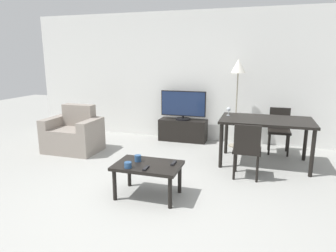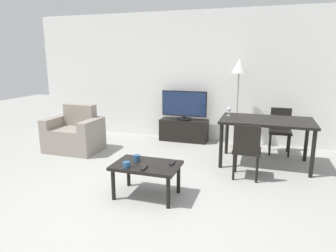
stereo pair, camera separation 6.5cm
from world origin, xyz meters
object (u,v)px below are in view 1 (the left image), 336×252
armchair (74,135)px  tv (183,105)px  cup_colored_far (128,165)px  wine_glass_left (229,110)px  cup_white_near (138,158)px  remote_primary (146,168)px  dining_table (266,124)px  remote_secondary (174,163)px  coffee_table (148,168)px  tv_stand (183,130)px  floor_lamp (238,72)px  dining_chair_far (279,128)px  dining_chair_near (247,148)px

armchair → tv: bearing=36.0°
cup_colored_far → wine_glass_left: 2.30m
cup_white_near → cup_colored_far: (-0.03, -0.25, -0.01)m
remote_primary → tv: bearing=95.3°
dining_table → cup_colored_far: bearing=-130.3°
remote_secondary → coffee_table: bearing=-161.4°
remote_primary → cup_colored_far: size_ratio=1.63×
tv_stand → dining_table: (1.66, -1.00, 0.45)m
floor_lamp → cup_colored_far: size_ratio=18.80×
dining_chair_far → cup_white_near: 3.03m
floor_lamp → wine_glass_left: size_ratio=11.85×
wine_glass_left → tv_stand: bearing=139.9°
dining_table → dining_chair_far: 0.82m
tv → remote_secondary: 2.68m
dining_chair_near → cup_white_near: (-1.33, -0.90, 0.01)m
armchair → cup_colored_far: armchair is taller
dining_chair_near → remote_primary: size_ratio=5.56×
floor_lamp → cup_white_near: size_ratio=20.08×
tv → coffee_table: size_ratio=1.15×
dining_chair_near → dining_chair_far: (0.51, 1.50, 0.00)m
wine_glass_left → cup_white_near: bearing=-118.1°
coffee_table → cup_white_near: cup_white_near is taller
coffee_table → dining_chair_far: 2.98m
remote_primary → cup_colored_far: (-0.22, -0.03, 0.03)m
armchair → wine_glass_left: (2.84, 0.45, 0.55)m
wine_glass_left → remote_secondary: bearing=-105.6°
tv → remote_primary: 2.90m
dining_chair_far → tv_stand: bearing=172.5°
tv → dining_chair_near: (1.40, -1.75, -0.30)m
tv → dining_table: 1.94m
tv_stand → dining_chair_far: dining_chair_far is taller
dining_table → cup_colored_far: (-1.61, -1.90, -0.21)m
armchair → wine_glass_left: bearing=9.1°
floor_lamp → remote_primary: bearing=-106.8°
floor_lamp → remote_secondary: 2.76m
armchair → remote_primary: size_ratio=6.60×
tv → remote_secondary: bearing=-78.3°
dining_table → cup_colored_far: size_ratio=15.95×
cup_white_near → dining_table: bearing=46.1°
remote_primary → wine_glass_left: (0.76, 2.01, 0.42)m
armchair → tv_stand: size_ratio=0.98×
coffee_table → floor_lamp: bearing=71.5°
coffee_table → remote_secondary: size_ratio=5.55×
remote_secondary → cup_colored_far: bearing=-149.1°
dining_chair_near → remote_secondary: size_ratio=5.56×
armchair → remote_primary: armchair is taller
dining_table → dining_chair_far: bearing=71.1°
tv → dining_chair_near: size_ratio=1.15×
remote_secondary → wine_glass_left: bearing=74.4°
dining_table → floor_lamp: size_ratio=0.85×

